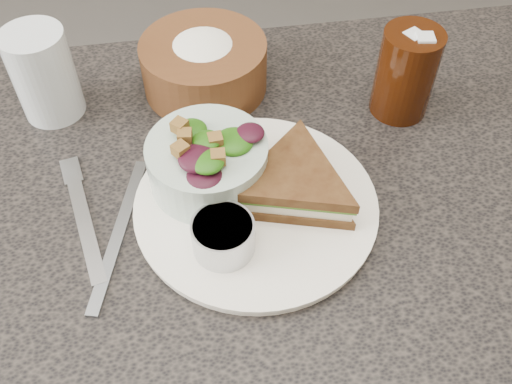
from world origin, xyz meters
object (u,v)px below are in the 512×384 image
object	(u,v)px
dinner_plate	(256,206)
cola_glass	(407,69)
dining_table	(248,351)
water_glass	(44,74)
salad_bowl	(207,157)
dressing_ramekin	(223,237)
sandwich	(294,184)
bread_basket	(204,58)

from	to	relation	value
dinner_plate	cola_glass	size ratio (longest dim) A/B	2.11
dining_table	cola_glass	xyz separation A→B (m)	(0.23, 0.14, 0.44)
cola_glass	water_glass	size ratio (longest dim) A/B	1.09
salad_bowl	cola_glass	world-z (taller)	cola_glass
dressing_ramekin	water_glass	xyz separation A→B (m)	(-0.19, 0.26, 0.03)
dinner_plate	sandwich	bearing A→B (deg)	2.56
dining_table	salad_bowl	world-z (taller)	salad_bowl
dinner_plate	bread_basket	distance (m)	0.23
cola_glass	dressing_ramekin	bearing A→B (deg)	-142.93
sandwich	water_glass	xyz separation A→B (m)	(-0.28, 0.21, 0.03)
bread_basket	sandwich	bearing A→B (deg)	-70.87
dinner_plate	cola_glass	world-z (taller)	cola_glass
dinner_plate	salad_bowl	xyz separation A→B (m)	(-0.05, 0.04, 0.05)
dressing_ramekin	cola_glass	xyz separation A→B (m)	(0.26, 0.19, 0.03)
dining_table	dinner_plate	world-z (taller)	dinner_plate
dinner_plate	water_glass	distance (m)	0.32
dinner_plate	cola_glass	xyz separation A→B (m)	(0.21, 0.14, 0.06)
bread_basket	dinner_plate	bearing A→B (deg)	-81.32
dinner_plate	sandwich	distance (m)	0.05
dinner_plate	salad_bowl	world-z (taller)	salad_bowl
dinner_plate	bread_basket	bearing A→B (deg)	98.68
sandwich	cola_glass	distance (m)	0.22
sandwich	salad_bowl	distance (m)	0.10
salad_bowl	bread_basket	world-z (taller)	bread_basket
dining_table	bread_basket	distance (m)	0.48
dressing_ramekin	cola_glass	bearing A→B (deg)	37.07
salad_bowl	dressing_ramekin	bearing A→B (deg)	-86.93
cola_glass	dining_table	bearing A→B (deg)	-147.99
sandwich	water_glass	world-z (taller)	water_glass
salad_bowl	water_glass	size ratio (longest dim) A/B	1.15
sandwich	bread_basket	size ratio (longest dim) A/B	0.97
dining_table	dressing_ramekin	world-z (taller)	dressing_ramekin
sandwich	cola_glass	xyz separation A→B (m)	(0.17, 0.14, 0.03)
dining_table	dressing_ramekin	distance (m)	0.41
dining_table	bread_basket	bearing A→B (deg)	95.12
dinner_plate	dressing_ramekin	size ratio (longest dim) A/B	4.11
dinner_plate	sandwich	world-z (taller)	sandwich
dinner_plate	cola_glass	bearing A→B (deg)	33.04
dressing_ramekin	bread_basket	size ratio (longest dim) A/B	0.39
dressing_ramekin	water_glass	world-z (taller)	water_glass
dressing_ramekin	bread_basket	world-z (taller)	bread_basket
bread_basket	cola_glass	size ratio (longest dim) A/B	1.30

